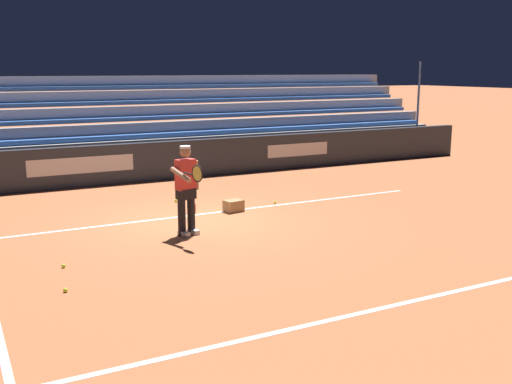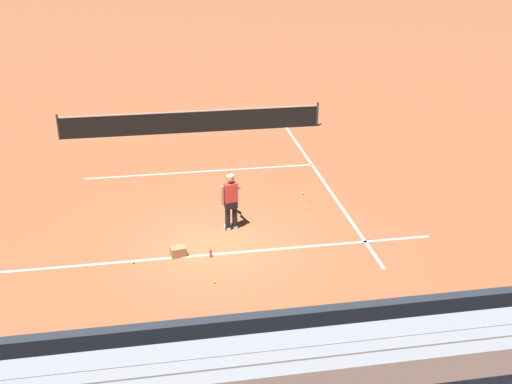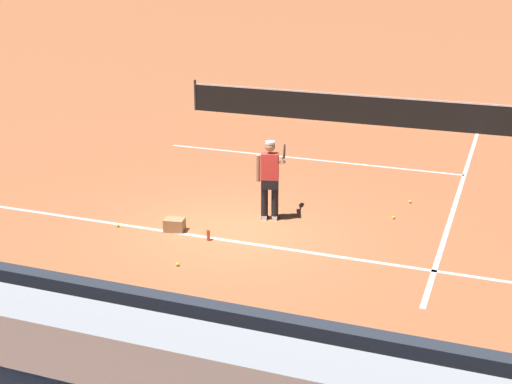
# 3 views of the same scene
# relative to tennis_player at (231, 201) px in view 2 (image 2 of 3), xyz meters

# --- Properties ---
(ground_plane) EXTENTS (160.00, 160.00, 0.00)m
(ground_plane) POSITION_rel_tennis_player_xyz_m (-0.49, -0.91, -0.89)
(ground_plane) COLOR #B7663D
(court_baseline_white) EXTENTS (12.00, 0.10, 0.01)m
(court_baseline_white) POSITION_rel_tennis_player_xyz_m (-0.49, -1.41, -0.89)
(court_baseline_white) COLOR white
(court_baseline_white) RESTS_ON ground
(court_sideline_white) EXTENTS (0.10, 12.00, 0.01)m
(court_sideline_white) POSITION_rel_tennis_player_xyz_m (3.62, 3.09, -0.89)
(court_sideline_white) COLOR white
(court_sideline_white) RESTS_ON ground
(court_service_line_white) EXTENTS (8.22, 0.10, 0.01)m
(court_service_line_white) POSITION_rel_tennis_player_xyz_m (-0.49, 4.59, -0.89)
(court_service_line_white) COLOR white
(court_service_line_white) RESTS_ON ground
(back_wall_sponsor_board) EXTENTS (24.21, 0.25, 1.10)m
(back_wall_sponsor_board) POSITION_rel_tennis_player_xyz_m (-0.50, -5.82, -0.34)
(back_wall_sponsor_board) COLOR #2D333D
(back_wall_sponsor_board) RESTS_ON ground
(tennis_player) EXTENTS (0.59, 1.06, 1.71)m
(tennis_player) POSITION_rel_tennis_player_xyz_m (0.00, 0.00, 0.00)
(tennis_player) COLOR black
(tennis_player) RESTS_ON ground
(ball_box_cardboard) EXTENTS (0.44, 0.36, 0.26)m
(ball_box_cardboard) POSITION_rel_tennis_player_xyz_m (-1.61, -1.31, -0.76)
(ball_box_cardboard) COLOR #A87F51
(ball_box_cardboard) RESTS_ON ground
(tennis_ball_on_baseline) EXTENTS (0.07, 0.07, 0.07)m
(tennis_ball_on_baseline) POSITION_rel_tennis_player_xyz_m (-0.79, -2.82, -0.86)
(tennis_ball_on_baseline) COLOR #CCE533
(tennis_ball_on_baseline) RESTS_ON ground
(tennis_ball_by_box) EXTENTS (0.07, 0.07, 0.07)m
(tennis_ball_by_box) POSITION_rel_tennis_player_xyz_m (-2.80, -1.55, -0.86)
(tennis_ball_by_box) COLOR #CCE533
(tennis_ball_by_box) RESTS_ON ground
(tennis_ball_far_left) EXTENTS (0.07, 0.07, 0.07)m
(tennis_ball_far_left) POSITION_rel_tennis_player_xyz_m (2.47, 0.92, -0.86)
(tennis_ball_far_left) COLOR #CCE533
(tennis_ball_far_left) RESTS_ON ground
(tennis_ball_toward_net) EXTENTS (0.07, 0.07, 0.07)m
(tennis_ball_toward_net) POSITION_rel_tennis_player_xyz_m (2.64, 2.04, -0.86)
(tennis_ball_toward_net) COLOR #CCE533
(tennis_ball_toward_net) RESTS_ON ground
(water_bottle) EXTENTS (0.07, 0.07, 0.22)m
(water_bottle) POSITION_rel_tennis_player_xyz_m (-0.75, -1.53, -0.78)
(water_bottle) COLOR #EA4C33
(water_bottle) RESTS_ON ground
(tennis_net) EXTENTS (11.09, 0.09, 1.07)m
(tennis_net) POSITION_rel_tennis_player_xyz_m (-0.49, 9.10, -0.40)
(tennis_net) COLOR #33383D
(tennis_net) RESTS_ON ground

